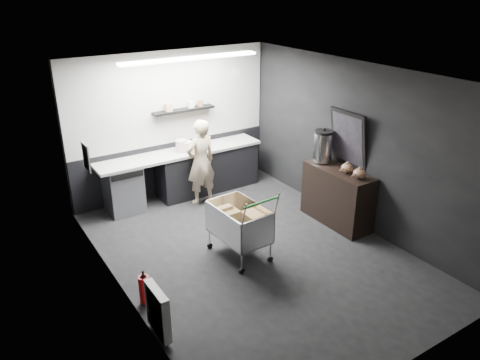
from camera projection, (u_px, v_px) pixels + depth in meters
floor at (253, 252)px, 7.15m from camera, size 5.50×5.50×0.00m
ceiling at (256, 75)px, 6.07m from camera, size 5.50×5.50×0.00m
wall_back at (172, 124)px, 8.73m from camera, size 5.50×0.00×5.50m
wall_front at (416, 262)px, 4.49m from camera, size 5.50×0.00×5.50m
wall_left at (117, 205)px, 5.62m from camera, size 0.00×5.50×5.50m
wall_right at (356, 146)px, 7.60m from camera, size 0.00×5.50×5.50m
kitchen_wall_panel at (171, 98)px, 8.52m from camera, size 3.95×0.02×1.70m
dado_panel at (175, 166)px, 9.06m from camera, size 3.95×0.02×1.00m
floating_shelf at (184, 110)px, 8.63m from camera, size 1.20×0.22×0.04m
wall_clock at (236, 74)px, 9.09m from camera, size 0.20×0.03×0.20m
poster at (86, 157)px, 6.55m from camera, size 0.02×0.30×0.40m
poster_red_band at (86, 152)px, 6.53m from camera, size 0.02×0.22×0.10m
radiator at (158, 311)px, 5.35m from camera, size 0.10×0.50×0.60m
ceiling_strip at (191, 58)px, 7.51m from camera, size 2.40×0.20×0.04m
prep_counter at (188, 172)px, 8.90m from camera, size 3.20×0.61×0.90m
person at (201, 162)px, 8.44m from camera, size 0.61×0.42×1.60m
shopping_cart at (239, 224)px, 6.88m from camera, size 0.65×1.03×1.11m
sideboard at (337, 189)px, 7.84m from camera, size 0.55×1.29×1.93m
fire_extinguisher at (144, 288)px, 5.95m from camera, size 0.14×0.14×0.47m
cardboard_box at (197, 147)px, 8.75m from camera, size 0.53×0.47×0.09m
pink_tub at (182, 146)px, 8.63m from camera, size 0.22×0.22×0.22m
white_container at (188, 147)px, 8.64m from camera, size 0.24×0.21×0.18m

